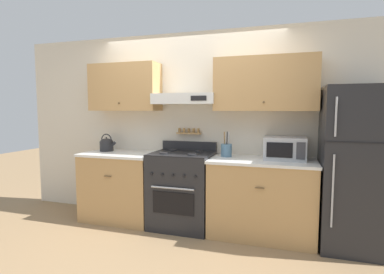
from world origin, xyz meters
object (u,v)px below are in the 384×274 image
Objects in this scene: stove_range at (182,189)px; microwave at (285,148)px; refrigerator at (356,169)px; utensil_crock at (226,150)px; tea_kettle at (107,144)px.

microwave reaches higher than stove_range.
stove_range is 0.61× the size of refrigerator.
utensil_crock is at bearing 175.41° from refrigerator.
microwave is at bearing 1.46° from utensil_crock.
utensil_crock reaches higher than stove_range.
tea_kettle reaches higher than stove_range.
refrigerator is 0.77m from microwave.
microwave is 1.51× the size of utensil_crock.
microwave is 0.70m from utensil_crock.
stove_range is 1.29m from tea_kettle.
utensil_crock is at bearing 0.00° from tea_kettle.
refrigerator is 7.14× the size of tea_kettle.
refrigerator is at bearing -2.09° from tea_kettle.
tea_kettle is 0.52× the size of microwave.
refrigerator reaches higher than utensil_crock.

